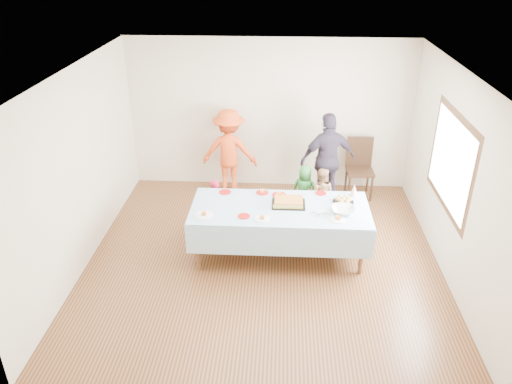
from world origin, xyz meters
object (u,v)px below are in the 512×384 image
Objects in this scene: party_table at (280,211)px; adult_left at (229,151)px; dining_chair at (359,164)px; birthday_cake at (289,202)px.

party_table is 1.63× the size of adult_left.
party_table is at bearing -125.95° from dining_chair.
party_table is 2.46m from dining_chair.
dining_chair is at bearing 55.73° from party_table.
adult_left is (-2.31, 0.04, 0.18)m from dining_chair.
party_table is 0.18m from birthday_cake.
dining_chair is (1.38, 2.03, -0.14)m from party_table.
birthday_cake is 2.24m from adult_left.
birthday_cake is at bearing 37.85° from party_table.
party_table is 2.27m from adult_left.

